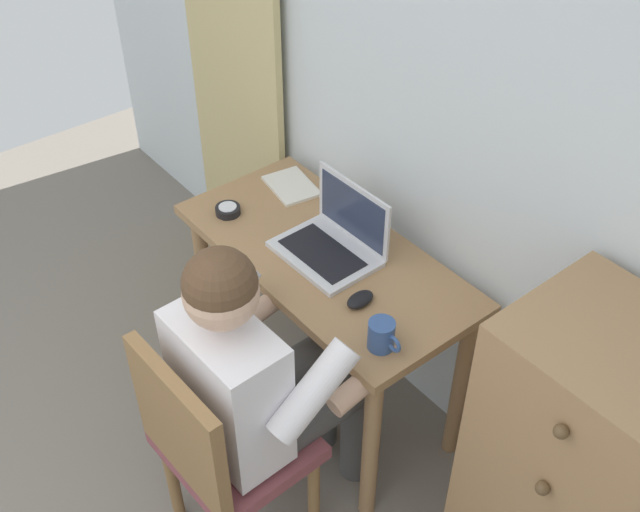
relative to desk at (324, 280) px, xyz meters
The scene contains 11 objects.
wall_back 0.79m from the desk, 46.79° to the left, with size 4.80×0.05×2.50m, color silver.
curtain_panel 1.07m from the desk, 163.93° to the left, with size 0.63×0.03×2.19m, color #CCB77A.
desk is the anchor object (origin of this frame).
dresser 1.06m from the desk, ahead, with size 0.55×0.47×1.10m.
chair 0.69m from the desk, 66.80° to the right, with size 0.43×0.41×0.87m.
person_seated 0.52m from the desk, 59.36° to the right, with size 0.54×0.59×1.19m.
laptop 0.18m from the desk, 61.26° to the left, with size 0.34×0.26×0.24m.
computer_mouse 0.31m from the desk, 15.14° to the right, with size 0.06×0.10×0.03m, color black.
desk_clock 0.43m from the desk, 160.73° to the right, with size 0.09×0.09×0.03m.
notebook_pad 0.42m from the desk, 159.25° to the left, with size 0.21×0.15×0.01m, color silver.
coffee_mug 0.50m from the desk, 18.06° to the right, with size 0.12×0.08×0.09m.
Camera 1 is at (1.22, 0.62, 2.38)m, focal length 43.02 mm.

